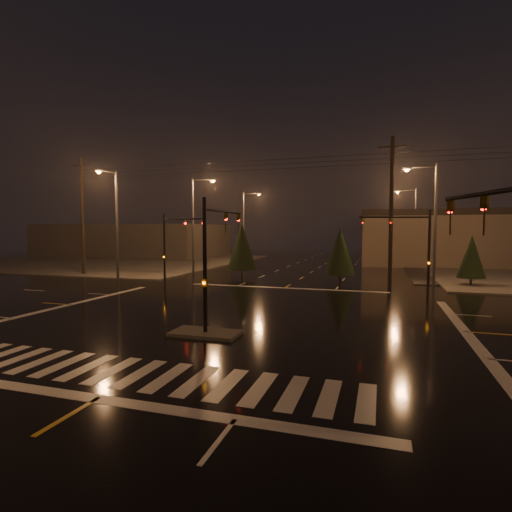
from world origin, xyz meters
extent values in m
plane|color=black|center=(0.00, 0.00, 0.00)|extent=(140.00, 140.00, 0.00)
cube|color=#423F3B|center=(-30.00, 30.00, 0.06)|extent=(36.00, 36.00, 0.12)
cube|color=#423F3B|center=(0.00, -4.00, 0.07)|extent=(3.00, 1.60, 0.15)
cube|color=beige|center=(0.00, -9.00, 0.01)|extent=(15.00, 2.60, 0.01)
cube|color=beige|center=(0.00, -11.00, 0.01)|extent=(16.00, 0.50, 0.01)
cube|color=beige|center=(0.00, 11.00, 0.01)|extent=(16.00, 0.50, 0.01)
cube|color=#433E3B|center=(-35.00, 42.00, 2.80)|extent=(30.00, 18.00, 5.60)
cylinder|color=black|center=(0.00, -4.00, 3.00)|extent=(0.18, 0.18, 6.00)
cylinder|color=black|center=(0.00, -1.75, 5.50)|extent=(0.12, 4.50, 0.12)
imported|color=#594707|center=(0.00, 0.27, 5.45)|extent=(0.16, 0.20, 1.00)
cube|color=#594707|center=(0.00, -4.00, 2.30)|extent=(0.25, 0.18, 0.35)
cylinder|color=black|center=(10.50, 10.50, 3.00)|extent=(0.18, 0.18, 6.00)
cylinder|color=black|center=(8.15, 9.64, 5.50)|extent=(4.74, 1.82, 0.12)
imported|color=#594707|center=(6.04, 8.88, 5.45)|extent=(0.24, 0.22, 1.00)
cube|color=#594707|center=(10.50, 10.50, 2.30)|extent=(0.25, 0.18, 0.35)
cylinder|color=black|center=(-10.50, 10.50, 3.00)|extent=(0.18, 0.18, 6.00)
cylinder|color=black|center=(-8.15, 9.64, 5.50)|extent=(4.74, 1.82, 0.12)
imported|color=#594707|center=(-6.04, 8.88, 5.45)|extent=(0.24, 0.22, 1.00)
cube|color=#594707|center=(-10.50, 10.50, 2.30)|extent=(0.25, 0.18, 0.35)
cylinder|color=black|center=(9.82, -8.62, 5.50)|extent=(1.48, 3.80, 0.12)
imported|color=#594707|center=(9.20, -6.93, 5.45)|extent=(0.22, 0.24, 1.00)
cylinder|color=#38383A|center=(-11.50, 18.00, 5.00)|extent=(0.24, 0.24, 10.00)
cylinder|color=#38383A|center=(-10.30, 18.00, 9.80)|extent=(2.40, 0.14, 0.14)
cube|color=#38383A|center=(-9.20, 18.00, 9.75)|extent=(0.70, 0.30, 0.18)
sphere|color=orange|center=(-9.20, 18.00, 9.62)|extent=(0.32, 0.32, 0.32)
cylinder|color=#38383A|center=(-11.50, 34.00, 5.00)|extent=(0.24, 0.24, 10.00)
cylinder|color=#38383A|center=(-10.30, 34.00, 9.80)|extent=(2.40, 0.14, 0.14)
cube|color=#38383A|center=(-9.20, 34.00, 9.75)|extent=(0.70, 0.30, 0.18)
sphere|color=orange|center=(-9.20, 34.00, 9.62)|extent=(0.32, 0.32, 0.32)
cylinder|color=#38383A|center=(11.50, 16.00, 5.00)|extent=(0.24, 0.24, 10.00)
cylinder|color=#38383A|center=(10.30, 16.00, 9.80)|extent=(2.40, 0.14, 0.14)
cube|color=#38383A|center=(9.20, 16.00, 9.75)|extent=(0.70, 0.30, 0.18)
sphere|color=orange|center=(9.20, 16.00, 9.62)|extent=(0.32, 0.32, 0.32)
cylinder|color=#38383A|center=(11.50, 36.00, 5.00)|extent=(0.24, 0.24, 10.00)
cylinder|color=#38383A|center=(10.30, 36.00, 9.80)|extent=(2.40, 0.14, 0.14)
cube|color=#38383A|center=(9.20, 36.00, 9.75)|extent=(0.70, 0.30, 0.18)
sphere|color=orange|center=(9.20, 36.00, 9.62)|extent=(0.32, 0.32, 0.32)
cylinder|color=#38383A|center=(-16.00, 11.50, 5.00)|extent=(0.24, 0.24, 10.00)
cylinder|color=#38383A|center=(-16.00, 10.30, 9.80)|extent=(0.14, 2.40, 0.14)
cube|color=#38383A|center=(-16.00, 9.20, 9.75)|extent=(0.30, 0.70, 0.18)
sphere|color=orange|center=(-16.00, 9.20, 9.62)|extent=(0.32, 0.32, 0.32)
cylinder|color=black|center=(-22.00, 14.00, 6.00)|extent=(0.32, 0.32, 12.00)
cube|color=black|center=(-22.00, 14.00, 11.20)|extent=(2.20, 0.12, 0.12)
cylinder|color=black|center=(8.00, 14.00, 6.00)|extent=(0.32, 0.32, 12.00)
cube|color=black|center=(8.00, 14.00, 11.20)|extent=(2.20, 0.12, 0.12)
cylinder|color=black|center=(14.37, 16.55, 0.35)|extent=(0.18, 0.18, 0.70)
cone|color=black|center=(14.37, 16.55, 2.43)|extent=(2.22, 2.22, 3.47)
cylinder|color=black|center=(-5.85, 17.36, 0.35)|extent=(0.18, 0.18, 0.70)
cone|color=black|center=(-5.85, 17.36, 3.01)|extent=(2.95, 2.95, 4.61)
cylinder|color=black|center=(3.83, 16.02, 0.35)|extent=(0.18, 0.18, 0.70)
cone|color=black|center=(3.83, 16.02, 2.78)|extent=(2.67, 2.67, 4.17)
camera|label=1|loc=(7.30, -19.78, 4.57)|focal=28.00mm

